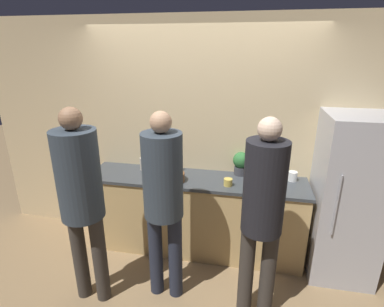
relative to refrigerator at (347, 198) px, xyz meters
name	(u,v)px	position (x,y,z in m)	size (l,w,h in m)	color
ground_plane	(190,265)	(-1.55, -0.26, -0.85)	(14.00, 14.00, 0.00)	#8C704C
wall_back	(200,137)	(-1.55, 0.34, 0.45)	(5.20, 0.06, 2.60)	#D6BC8C
counter	(195,213)	(-1.55, 0.07, -0.39)	(2.42, 0.58, 0.91)	tan
refrigerator	(347,198)	(0.00, 0.00, 0.00)	(0.61, 0.67, 1.70)	#B7B7BC
person_left	(81,192)	(-2.36, -0.86, 0.27)	(0.37, 0.37, 1.84)	#38332D
person_center	(163,193)	(-1.69, -0.67, 0.22)	(0.35, 0.35, 1.80)	#232838
person_right	(263,208)	(-0.85, -0.75, 0.22)	(0.33, 0.33, 1.80)	#38332D
fruit_bowl	(171,177)	(-1.78, -0.07, 0.11)	(0.29, 0.29, 0.13)	brown
utensil_crock	(144,163)	(-2.18, 0.17, 0.14)	(0.10, 0.10, 0.30)	#ADA393
bottle_clear	(175,164)	(-1.80, 0.17, 0.16)	(0.06, 0.06, 0.25)	silver
cup_yellow	(228,182)	(-1.18, -0.07, 0.10)	(0.09, 0.09, 0.08)	gold
cup_white	(293,176)	(-0.51, 0.19, 0.11)	(0.10, 0.10, 0.10)	white
potted_plant	(241,163)	(-1.06, 0.26, 0.20)	(0.18, 0.18, 0.26)	#3D3D42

